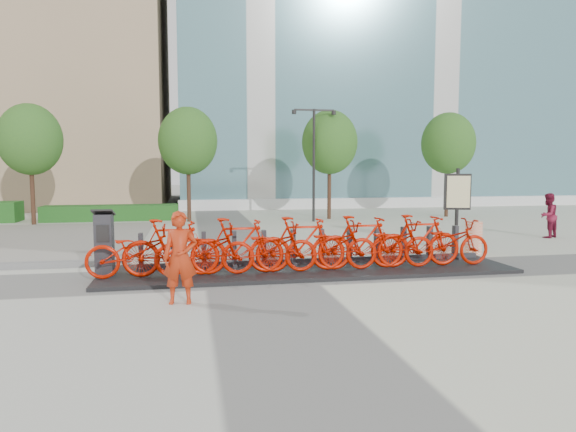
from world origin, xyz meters
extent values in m
plane|color=beige|center=(0.00, 0.00, 0.00)|extent=(120.00, 120.00, 0.00)
cube|color=#426A72|center=(14.00, 26.00, 12.00)|extent=(32.00, 16.00, 24.00)
cube|color=#1B5918|center=(-5.00, 13.20, 0.35)|extent=(6.00, 1.20, 0.70)
cylinder|color=#3F2A1C|center=(-8.00, 12.00, 1.50)|extent=(0.18, 0.18, 3.00)
ellipsoid|color=#2A5A25|center=(-8.00, 12.00, 3.60)|extent=(2.60, 2.60, 2.99)
cylinder|color=#3F2A1C|center=(-1.50, 12.00, 1.50)|extent=(0.18, 0.18, 3.00)
ellipsoid|color=#2A5A25|center=(-1.50, 12.00, 3.60)|extent=(2.60, 2.60, 2.99)
cylinder|color=#3F2A1C|center=(5.00, 12.00, 1.50)|extent=(0.18, 0.18, 3.00)
ellipsoid|color=#2A5A25|center=(5.00, 12.00, 3.60)|extent=(2.60, 2.60, 2.99)
cylinder|color=#3F2A1C|center=(11.00, 12.00, 1.50)|extent=(0.18, 0.18, 3.00)
ellipsoid|color=#2A5A25|center=(11.00, 12.00, 3.60)|extent=(2.60, 2.60, 2.99)
cylinder|color=black|center=(4.00, 11.00, 2.50)|extent=(0.12, 0.12, 5.00)
cube|color=black|center=(3.55, 11.00, 4.95)|extent=(0.90, 0.08, 0.08)
cube|color=black|center=(4.45, 11.00, 4.95)|extent=(0.90, 0.08, 0.08)
cylinder|color=black|center=(3.10, 11.00, 4.85)|extent=(0.20, 0.20, 0.18)
cylinder|color=black|center=(4.90, 11.00, 4.85)|extent=(0.20, 0.20, 0.18)
cube|color=black|center=(1.30, 0.30, 0.04)|extent=(9.60, 2.40, 0.08)
imported|color=#B51200|center=(-2.60, -0.05, 0.65)|extent=(2.15, 0.75, 1.13)
imported|color=#B51200|center=(-1.88, -0.05, 0.71)|extent=(2.09, 0.59, 1.25)
imported|color=#B51200|center=(-1.16, -0.05, 0.65)|extent=(2.15, 0.75, 1.13)
imported|color=#B51200|center=(-0.44, -0.05, 0.71)|extent=(2.09, 0.59, 1.25)
imported|color=#B51200|center=(0.28, -0.05, 0.65)|extent=(2.15, 0.75, 1.13)
imported|color=#B51200|center=(1.00, -0.05, 0.71)|extent=(2.09, 0.59, 1.25)
imported|color=#B51200|center=(1.72, -0.05, 0.65)|extent=(2.15, 0.75, 1.13)
imported|color=#B51200|center=(2.44, -0.05, 0.71)|extent=(2.09, 0.59, 1.25)
imported|color=#B51200|center=(3.16, -0.05, 0.65)|extent=(2.15, 0.75, 1.13)
imported|color=#B51200|center=(3.88, -0.05, 0.71)|extent=(2.09, 0.59, 1.25)
imported|color=#B51200|center=(4.60, -0.05, 0.65)|extent=(2.15, 0.75, 1.13)
cube|color=#2B2B30|center=(-3.34, 0.42, 0.75)|extent=(0.39, 0.34, 1.34)
cube|color=black|center=(-3.34, 0.42, 1.46)|extent=(0.47, 0.40, 0.17)
cube|color=black|center=(-3.34, 0.25, 1.01)|extent=(0.27, 0.04, 0.38)
imported|color=#B22A0E|center=(-1.66, -2.06, 0.84)|extent=(0.65, 0.46, 1.67)
imported|color=maroon|center=(10.72, 4.31, 0.77)|extent=(0.93, 0.85, 1.55)
cylinder|color=#F64A09|center=(6.43, 1.83, 0.46)|extent=(0.59, 0.59, 0.92)
cylinder|color=black|center=(6.54, 2.99, 1.21)|extent=(0.11, 0.11, 2.41)
cube|color=black|center=(6.54, 2.99, 1.70)|extent=(0.79, 0.34, 1.10)
cube|color=#F6EAA6|center=(6.54, 2.93, 1.70)|extent=(0.66, 0.22, 0.97)
camera|label=1|loc=(-1.47, -11.34, 2.46)|focal=32.00mm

